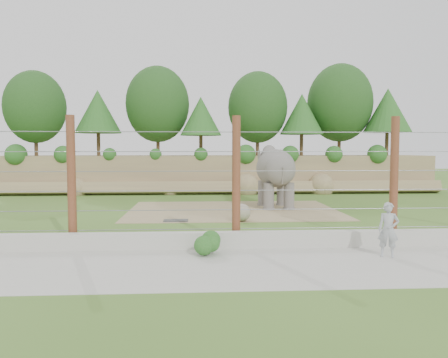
{
  "coord_description": "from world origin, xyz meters",
  "views": [
    {
      "loc": [
        -1.16,
        -17.89,
        2.99
      ],
      "look_at": [
        0.0,
        2.0,
        1.6
      ],
      "focal_mm": 35.0,
      "sensor_mm": 36.0,
      "label": 1
    }
  ],
  "objects": [
    {
      "name": "elephant",
      "position": [
        2.72,
        3.91,
        1.55
      ],
      "size": [
        1.77,
        3.88,
        3.1
      ],
      "primitive_type": null,
      "rotation": [
        0.0,
        0.0,
        0.03
      ],
      "color": "#635D59",
      "rests_on": "ground"
    },
    {
      "name": "back_embankment",
      "position": [
        0.59,
        12.68,
        3.97
      ],
      "size": [
        30.0,
        5.52,
        8.77
      ],
      "color": "#867153",
      "rests_on": "ground"
    },
    {
      "name": "retaining_wall",
      "position": [
        0.0,
        -5.0,
        0.25
      ],
      "size": [
        26.0,
        0.35,
        0.5
      ],
      "primitive_type": "cube",
      "color": "#B6B5A9",
      "rests_on": "ground"
    },
    {
      "name": "stone_ball",
      "position": [
        0.59,
        -0.3,
        0.38
      ],
      "size": [
        0.73,
        0.73,
        0.73
      ],
      "primitive_type": "sphere",
      "color": "gray",
      "rests_on": "dirt_patch"
    },
    {
      "name": "drain_grate",
      "position": [
        -2.11,
        0.0,
        0.04
      ],
      "size": [
        1.0,
        0.6,
        0.03
      ],
      "primitive_type": "cube",
      "color": "#262628",
      "rests_on": "dirt_patch"
    },
    {
      "name": "dirt_patch",
      "position": [
        0.5,
        3.0,
        0.01
      ],
      "size": [
        10.0,
        7.0,
        0.02
      ],
      "primitive_type": "cube",
      "color": "#97855A",
      "rests_on": "ground"
    },
    {
      "name": "zookeeper",
      "position": [
        4.05,
        -6.31,
        0.77
      ],
      "size": [
        0.65,
        0.55,
        1.51
      ],
      "primitive_type": "imported",
      "rotation": [
        0.0,
        0.0,
        -0.4
      ],
      "color": "#ADB2B6",
      "rests_on": "walkway"
    },
    {
      "name": "walkway",
      "position": [
        0.0,
        -7.0,
        0.01
      ],
      "size": [
        26.0,
        4.0,
        0.01
      ],
      "primitive_type": "cube",
      "color": "#B6B5A9",
      "rests_on": "ground"
    },
    {
      "name": "walkway_shrub",
      "position": [
        -1.0,
        -5.8,
        0.32
      ],
      "size": [
        0.61,
        0.61,
        0.61
      ],
      "primitive_type": "sphere",
      "color": "#22621E",
      "rests_on": "walkway"
    },
    {
      "name": "ground",
      "position": [
        0.0,
        0.0,
        0.0
      ],
      "size": [
        90.0,
        90.0,
        0.0
      ],
      "primitive_type": "plane",
      "color": "#446C24",
      "rests_on": "ground"
    },
    {
      "name": "barrier_fence",
      "position": [
        0.0,
        -4.5,
        2.0
      ],
      "size": [
        20.26,
        0.26,
        4.0
      ],
      "color": "#612D17",
      "rests_on": "ground"
    }
  ]
}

